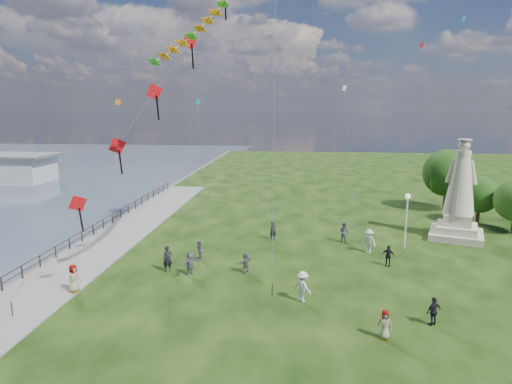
# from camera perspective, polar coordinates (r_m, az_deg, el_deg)

# --- Properties ---
(waterfront) EXTENTS (200.00, 200.00, 1.51)m
(waterfront) POSITION_cam_1_polar(r_m,az_deg,el_deg) (36.57, -22.84, -7.83)
(waterfront) COLOR #364452
(waterfront) RESTS_ON ground
(statue) EXTENTS (5.47, 5.47, 8.70)m
(statue) POSITION_cam_1_polar(r_m,az_deg,el_deg) (41.00, 25.45, -1.18)
(statue) COLOR tan
(statue) RESTS_ON ground
(lamppost) EXTENTS (0.42, 0.42, 4.58)m
(lamppost) POSITION_cam_1_polar(r_m,az_deg,el_deg) (36.22, 19.48, -2.21)
(lamppost) COLOR silver
(lamppost) RESTS_ON ground
(tree_row) EXTENTS (7.78, 13.16, 6.81)m
(tree_row) POSITION_cam_1_polar(r_m,az_deg,el_deg) (49.31, 26.25, 1.18)
(tree_row) COLOR #382314
(tree_row) RESTS_ON ground
(person_0) EXTENTS (0.81, 0.72, 1.85)m
(person_0) POSITION_cam_1_polar(r_m,az_deg,el_deg) (30.82, -11.70, -8.73)
(person_0) COLOR black
(person_0) RESTS_ON ground
(person_1) EXTENTS (0.74, 0.84, 1.47)m
(person_1) POSITION_cam_1_polar(r_m,az_deg,el_deg) (32.82, -7.61, -7.69)
(person_1) COLOR #595960
(person_1) RESTS_ON ground
(person_2) EXTENTS (1.31, 1.26, 1.86)m
(person_2) POSITION_cam_1_polar(r_m,az_deg,el_deg) (25.98, 6.24, -12.43)
(person_2) COLOR silver
(person_2) RESTS_ON ground
(person_3) EXTENTS (1.04, 0.87, 1.58)m
(person_3) POSITION_cam_1_polar(r_m,az_deg,el_deg) (25.14, 22.61, -14.46)
(person_3) COLOR black
(person_3) RESTS_ON ground
(person_4) EXTENTS (0.78, 0.52, 1.50)m
(person_4) POSITION_cam_1_polar(r_m,az_deg,el_deg) (23.07, 16.78, -16.56)
(person_4) COLOR #595960
(person_4) RESTS_ON ground
(person_5) EXTENTS (1.36, 1.70, 1.69)m
(person_5) POSITION_cam_1_polar(r_m,az_deg,el_deg) (29.99, -8.77, -9.35)
(person_5) COLOR #595960
(person_5) RESTS_ON ground
(person_6) EXTENTS (0.68, 0.57, 1.58)m
(person_6) POSITION_cam_1_polar(r_m,az_deg,el_deg) (37.31, 2.29, -5.17)
(person_6) COLOR black
(person_6) RESTS_ON ground
(person_7) EXTENTS (1.00, 0.97, 1.78)m
(person_7) POSITION_cam_1_polar(r_m,az_deg,el_deg) (37.33, 11.65, -5.24)
(person_7) COLOR #595960
(person_7) RESTS_ON ground
(person_8) EXTENTS (1.38, 1.27, 1.93)m
(person_8) POSITION_cam_1_polar(r_m,az_deg,el_deg) (35.03, 14.80, -6.35)
(person_8) COLOR silver
(person_8) RESTS_ON ground
(person_9) EXTENTS (1.04, 0.81, 1.58)m
(person_9) POSITION_cam_1_polar(r_m,az_deg,el_deg) (32.66, 17.20, -8.11)
(person_9) COLOR black
(person_9) RESTS_ON ground
(person_10) EXTENTS (0.77, 0.98, 1.75)m
(person_10) POSITION_cam_1_polar(r_m,az_deg,el_deg) (29.15, -23.12, -10.72)
(person_10) COLOR #595960
(person_10) RESTS_ON ground
(person_11) EXTENTS (1.24, 1.50, 1.50)m
(person_11) POSITION_cam_1_polar(r_m,az_deg,el_deg) (30.06, -1.40, -9.36)
(person_11) COLOR #595960
(person_11) RESTS_ON ground
(red_kite_train) EXTENTS (10.81, 9.35, 19.08)m
(red_kite_train) POSITION_cam_1_polar(r_m,az_deg,el_deg) (27.30, -13.79, 11.89)
(red_kite_train) COLOR black
(red_kite_train) RESTS_ON ground
(small_kites) EXTENTS (33.14, 15.43, 29.15)m
(small_kites) POSITION_cam_1_polar(r_m,az_deg,el_deg) (42.96, 6.78, 16.06)
(small_kites) COLOR teal
(small_kites) RESTS_ON ground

